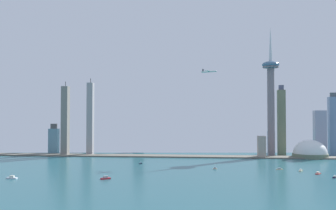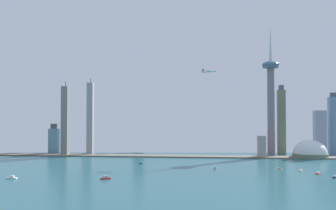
% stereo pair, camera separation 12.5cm
% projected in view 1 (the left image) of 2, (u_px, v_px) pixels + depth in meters
% --- Properties ---
extents(ground_plane, '(6000.00, 6000.00, 0.00)m').
position_uv_depth(ground_plane, '(153.00, 193.00, 462.15)').
color(ground_plane, '#22555F').
extents(waterfront_pier, '(883.39, 47.41, 2.69)m').
position_uv_depth(waterfront_pier, '(181.00, 156.00, 893.91)').
color(waterfront_pier, '#676258').
rests_on(waterfront_pier, ground).
extents(observation_tower, '(39.26, 39.26, 297.97)m').
position_uv_depth(observation_tower, '(271.00, 91.00, 916.76)').
color(observation_tower, gray).
rests_on(observation_tower, ground).
extents(stadium_dome, '(75.99, 75.99, 59.67)m').
position_uv_depth(stadium_dome, '(310.00, 154.00, 872.61)').
color(stadium_dome, slate).
rests_on(stadium_dome, ground).
extents(skyscraper_0, '(16.40, 22.96, 47.63)m').
position_uv_depth(skyscraper_0, '(262.00, 147.00, 869.08)').
color(skyscraper_0, '#A79487').
rests_on(skyscraper_0, ground).
extents(skyscraper_1, '(16.55, 14.34, 60.16)m').
position_uv_depth(skyscraper_1, '(271.00, 142.00, 976.96)').
color(skyscraper_1, slate).
rests_on(skyscraper_1, ground).
extents(skyscraper_2, '(16.97, 22.59, 166.11)m').
position_uv_depth(skyscraper_2, '(87.00, 119.00, 1017.34)').
color(skyscraper_2, '#9E919C').
rests_on(skyscraper_2, ground).
extents(skyscraper_3, '(15.35, 17.69, 171.13)m').
position_uv_depth(skyscraper_3, '(65.00, 121.00, 926.29)').
color(skyscraper_3, gray).
rests_on(skyscraper_3, ground).
extents(skyscraper_4, '(25.80, 23.65, 103.86)m').
position_uv_depth(skyscraper_4, '(320.00, 133.00, 919.75)').
color(skyscraper_4, '#9294AD').
rests_on(skyscraper_4, ground).
extents(skyscraper_5, '(27.24, 13.52, 89.49)m').
position_uv_depth(skyscraper_5, '(139.00, 135.00, 1017.55)').
color(skyscraper_5, slate).
rests_on(skyscraper_5, ground).
extents(skyscraper_6, '(14.29, 15.04, 180.08)m').
position_uv_depth(skyscraper_6, '(90.00, 119.00, 941.82)').
color(skyscraper_6, '#979497').
rests_on(skyscraper_6, ground).
extents(skyscraper_7, '(24.62, 20.04, 146.13)m').
position_uv_depth(skyscraper_7, '(334.00, 125.00, 937.97)').
color(skyscraper_7, '#6A84A6').
rests_on(skyscraper_7, ground).
extents(skyscraper_8, '(17.97, 14.34, 163.62)m').
position_uv_depth(skyscraper_8, '(281.00, 122.00, 934.79)').
color(skyscraper_8, '#717759').
rests_on(skyscraper_8, ground).
extents(skyscraper_9, '(18.61, 27.19, 134.63)m').
position_uv_depth(skyscraper_9, '(62.00, 125.00, 1041.90)').
color(skyscraper_9, '#AA938C').
rests_on(skyscraper_9, ground).
extents(skyscraper_10, '(23.40, 14.28, 72.74)m').
position_uv_depth(skyscraper_10, '(54.00, 140.00, 970.03)').
color(skyscraper_10, '#608DA1').
rests_on(skyscraper_10, ground).
extents(boat_0, '(8.55, 11.44, 3.72)m').
position_uv_depth(boat_0, '(301.00, 171.00, 650.14)').
color(boat_0, beige).
rests_on(boat_0, ground).
extents(boat_1, '(10.93, 5.10, 3.38)m').
position_uv_depth(boat_1, '(279.00, 169.00, 671.76)').
color(boat_1, beige).
rests_on(boat_1, ground).
extents(boat_2, '(11.26, 14.28, 3.66)m').
position_uv_depth(boat_2, '(318.00, 173.00, 619.47)').
color(boat_2, '#B72E2C').
rests_on(boat_2, ground).
extents(boat_3, '(9.02, 10.75, 3.76)m').
position_uv_depth(boat_3, '(335.00, 177.00, 580.28)').
color(boat_3, '#1F1D3A').
rests_on(boat_3, ground).
extents(boat_4, '(7.17, 4.33, 9.79)m').
position_uv_depth(boat_4, '(215.00, 168.00, 679.77)').
color(boat_4, beige).
rests_on(boat_4, ground).
extents(boat_5, '(15.99, 6.59, 7.93)m').
position_uv_depth(boat_5, '(12.00, 177.00, 573.91)').
color(boat_5, white).
rests_on(boat_5, ground).
extents(boat_6, '(13.87, 12.75, 4.67)m').
position_uv_depth(boat_6, '(106.00, 178.00, 568.51)').
color(boat_6, red).
rests_on(boat_6, ground).
extents(boat_7, '(6.36, 6.03, 6.96)m').
position_uv_depth(boat_7, '(141.00, 163.00, 755.58)').
color(boat_7, '#122839').
rests_on(boat_7, ground).
extents(airplane, '(32.44, 34.25, 7.95)m').
position_uv_depth(airplane, '(209.00, 71.00, 831.81)').
color(airplane, silver).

